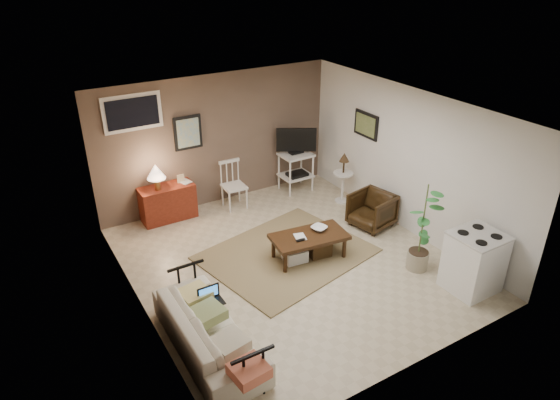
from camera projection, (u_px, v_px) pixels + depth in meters
floor at (290, 263)px, 7.64m from camera, size 5.00×5.00×0.00m
art_back at (188, 133)px, 8.62m from camera, size 0.50×0.03×0.60m
art_right at (366, 125)px, 8.77m from camera, size 0.03×0.60×0.45m
window at (132, 113)px, 7.97m from camera, size 0.96×0.03×0.60m
rug at (287, 254)px, 7.84m from camera, size 2.75×2.38×0.02m
coffee_table at (308, 245)px, 7.64m from camera, size 1.22×0.73×0.44m
sofa at (208, 325)px, 5.84m from camera, size 0.55×1.89×0.74m
sofa_pillows at (219, 329)px, 5.66m from camera, size 0.36×1.79×0.13m
sofa_end_rails at (217, 325)px, 5.92m from camera, size 0.51×1.88×0.63m
laptop at (210, 297)px, 6.13m from camera, size 0.29×0.21×0.20m
red_console at (167, 200)px, 8.70m from camera, size 0.94×0.42×1.09m
spindle_chair at (234, 186)px, 9.11m from camera, size 0.41×0.41×0.88m
tv_stand at (296, 158)px, 9.63m from camera, size 0.69×0.49×1.27m
side_table at (343, 172)px, 9.19m from camera, size 0.37×0.37×0.99m
armchair at (372, 209)px, 8.50m from camera, size 0.72×0.75×0.66m
potted_plant at (423, 225)px, 7.18m from camera, size 0.35×0.35×1.41m
stove at (474, 262)px, 6.88m from camera, size 0.68×0.63×0.88m
bowl at (319, 223)px, 7.66m from camera, size 0.24×0.13×0.23m
book_table at (295, 232)px, 7.44m from camera, size 0.16×0.06×0.22m
book_console at (181, 178)px, 8.65m from camera, size 0.17×0.06×0.23m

